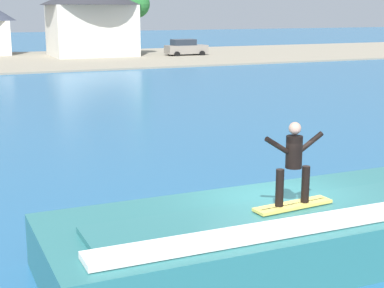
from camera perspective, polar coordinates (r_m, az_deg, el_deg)
The scene contains 8 objects.
ground_plane at distance 13.30m, azimuth 7.73°, elevation -9.40°, with size 260.00×260.00×0.00m, color #276291.
wave_crest at distance 12.31m, azimuth 8.06°, elevation -8.45°, with size 9.36×3.51×1.19m.
surfboard at distance 11.95m, azimuth 9.64°, elevation -5.80°, with size 1.73×0.54×0.06m.
surfer at distance 11.67m, azimuth 9.71°, elevation -1.42°, with size 1.31×0.32×1.64m.
shoreline_bank at distance 61.04m, azimuth -17.67°, elevation 7.53°, with size 120.00×23.80×0.15m.
car_far_shore at distance 65.39m, azimuth -0.62°, elevation 9.20°, with size 4.51×2.10×1.86m.
house_gabled_white at distance 65.54m, azimuth -9.63°, elevation 12.08°, with size 10.61×10.61×7.74m.
tree_tall_bare at distance 66.52m, azimuth -5.37°, elevation 13.06°, with size 3.00×3.00×7.08m.
Camera 1 is at (-6.53, -10.46, 4.99)m, focal length 55.74 mm.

